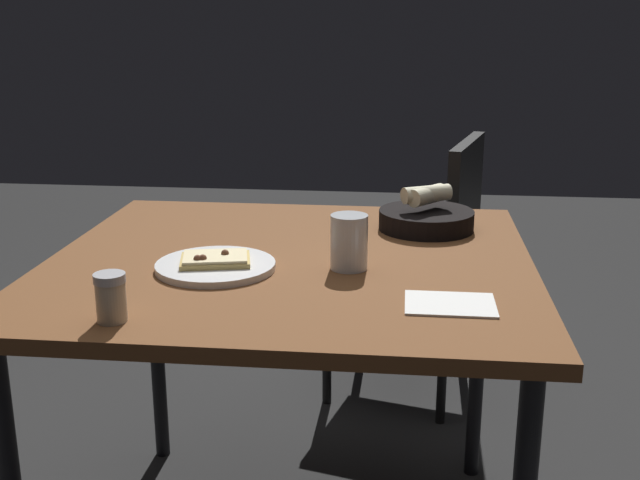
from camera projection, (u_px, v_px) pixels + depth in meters
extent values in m
cube|color=brown|center=(290.00, 264.00, 1.67)|extent=(1.02, 0.95, 0.03)
cylinder|color=black|center=(156.00, 340.00, 2.22)|extent=(0.04, 0.04, 0.72)
cylinder|color=black|center=(478.00, 355.00, 2.13)|extent=(0.04, 0.04, 0.72)
cylinder|color=white|center=(216.00, 266.00, 1.59)|extent=(0.24, 0.24, 0.01)
cube|color=tan|center=(215.00, 260.00, 1.59)|extent=(0.16, 0.13, 0.01)
cube|color=beige|center=(215.00, 257.00, 1.58)|extent=(0.14, 0.12, 0.01)
sphere|color=brown|center=(198.00, 259.00, 1.56)|extent=(0.02, 0.02, 0.02)
sphere|color=brown|center=(203.00, 258.00, 1.56)|extent=(0.02, 0.02, 0.02)
sphere|color=brown|center=(225.00, 253.00, 1.59)|extent=(0.02, 0.02, 0.02)
cylinder|color=black|center=(426.00, 220.00, 1.88)|extent=(0.23, 0.23, 0.05)
cylinder|color=beige|center=(427.00, 195.00, 1.86)|extent=(0.10, 0.11, 0.04)
cylinder|color=beige|center=(427.00, 194.00, 1.86)|extent=(0.12, 0.09, 0.04)
cylinder|color=#AE1914|center=(448.00, 223.00, 1.86)|extent=(0.06, 0.06, 0.03)
cylinder|color=silver|center=(349.00, 242.00, 1.58)|extent=(0.08, 0.08, 0.11)
cylinder|color=#C6791C|center=(349.00, 259.00, 1.59)|extent=(0.07, 0.07, 0.04)
cylinder|color=#BFB299|center=(111.00, 302.00, 1.32)|extent=(0.05, 0.05, 0.07)
cylinder|color=maroon|center=(112.00, 310.00, 1.32)|extent=(0.04, 0.04, 0.03)
cylinder|color=#B7B7BC|center=(109.00, 278.00, 1.30)|extent=(0.05, 0.05, 0.01)
cube|color=white|center=(450.00, 304.00, 1.40)|extent=(0.16, 0.12, 0.00)
cube|color=black|center=(401.00, 275.00, 2.62)|extent=(0.53, 0.53, 0.04)
cube|color=black|center=(464.00, 210.00, 2.49)|extent=(0.14, 0.41, 0.44)
cylinder|color=black|center=(363.00, 309.00, 2.92)|extent=(0.03, 0.03, 0.39)
cylinder|color=black|center=(328.00, 348.00, 2.57)|extent=(0.03, 0.03, 0.39)
cylinder|color=black|center=(465.00, 322.00, 2.79)|extent=(0.03, 0.03, 0.39)
cylinder|color=black|center=(443.00, 366.00, 2.45)|extent=(0.03, 0.03, 0.39)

